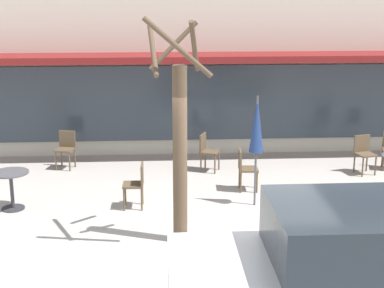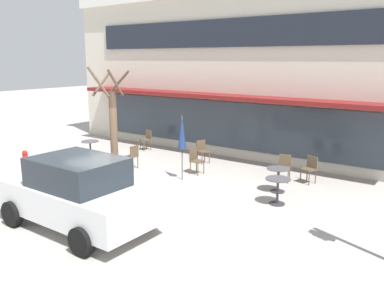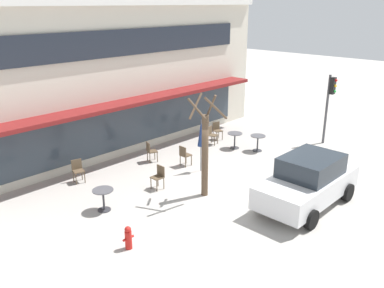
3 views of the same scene
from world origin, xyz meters
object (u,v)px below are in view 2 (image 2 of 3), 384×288
(patio_umbrella_green_folded, at_px, (182,133))
(cafe_chair_1, at_px, (195,159))
(fire_hydrant, at_px, (25,159))
(cafe_chair_0, at_px, (147,138))
(cafe_table_by_tree, at_px, (278,187))
(parked_sedan, at_px, (76,193))
(cafe_chair_4, at_px, (310,167))
(street_tree, at_px, (113,131))
(cafe_chair_2, at_px, (202,150))
(cafe_table_streetside, at_px, (278,176))
(cafe_chair_3, at_px, (284,166))
(cafe_table_near_wall, at_px, (90,147))
(cafe_chair_5, at_px, (132,155))

(patio_umbrella_green_folded, height_order, cafe_chair_1, patio_umbrella_green_folded)
(fire_hydrant, bearing_deg, cafe_chair_0, 73.67)
(cafe_table_by_tree, relative_size, parked_sedan, 0.18)
(cafe_chair_4, bearing_deg, cafe_chair_1, -160.24)
(cafe_chair_1, bearing_deg, cafe_chair_0, 155.24)
(cafe_chair_4, bearing_deg, parked_sedan, -115.59)
(cafe_chair_0, height_order, street_tree, street_tree)
(parked_sedan, bearing_deg, patio_umbrella_green_folded, 94.19)
(cafe_chair_1, distance_m, cafe_chair_2, 1.57)
(cafe_table_streetside, height_order, cafe_chair_1, cafe_chair_1)
(cafe_chair_3, bearing_deg, street_tree, -141.42)
(cafe_chair_0, bearing_deg, cafe_chair_3, -6.81)
(street_tree, xyz_separation_m, fire_hydrant, (-4.01, -0.72, -1.40))
(parked_sedan, height_order, fire_hydrant, parked_sedan)
(fire_hydrant, bearing_deg, parked_sedan, -21.36)
(cafe_table_near_wall, xyz_separation_m, street_tree, (3.19, -1.67, 1.24))
(patio_umbrella_green_folded, relative_size, cafe_chair_5, 2.47)
(cafe_table_by_tree, distance_m, cafe_chair_3, 2.33)
(cafe_chair_1, xyz_separation_m, cafe_chair_3, (2.92, 1.02, 0.00))
(cafe_chair_3, distance_m, cafe_chair_5, 5.51)
(cafe_chair_5, bearing_deg, parked_sedan, -60.16)
(cafe_table_streetside, distance_m, cafe_chair_4, 1.57)
(cafe_chair_5, bearing_deg, cafe_chair_2, 55.62)
(patio_umbrella_green_folded, distance_m, cafe_chair_4, 4.38)
(cafe_chair_0, bearing_deg, cafe_chair_4, -3.88)
(cafe_table_by_tree, relative_size, cafe_chair_1, 0.85)
(cafe_table_near_wall, distance_m, cafe_chair_2, 4.57)
(cafe_table_streetside, height_order, fire_hydrant, cafe_table_streetside)
(cafe_table_by_tree, xyz_separation_m, patio_umbrella_green_folded, (-3.61, 0.30, 1.11))
(cafe_chair_0, relative_size, street_tree, 0.23)
(cafe_table_by_tree, bearing_deg, patio_umbrella_green_folded, 175.22)
(cafe_table_by_tree, xyz_separation_m, cafe_chair_0, (-7.69, 3.03, 0.01))
(cafe_chair_5, bearing_deg, patio_umbrella_green_folded, -0.06)
(cafe_chair_5, relative_size, fire_hydrant, 1.26)
(cafe_table_streetside, distance_m, cafe_table_by_tree, 1.10)
(cafe_chair_5, bearing_deg, cafe_chair_3, 20.15)
(cafe_table_streetside, relative_size, cafe_chair_4, 0.85)
(cafe_table_by_tree, distance_m, patio_umbrella_green_folded, 3.79)
(cafe_chair_4, relative_size, parked_sedan, 0.21)
(parked_sedan, bearing_deg, cafe_chair_5, 119.84)
(cafe_chair_2, bearing_deg, cafe_chair_4, -1.11)
(cafe_chair_3, bearing_deg, fire_hydrant, -153.32)
(cafe_chair_5, bearing_deg, cafe_chair_0, 122.88)
(fire_hydrant, bearing_deg, cafe_table_near_wall, 71.06)
(patio_umbrella_green_folded, xyz_separation_m, cafe_chair_5, (-2.32, 0.00, -1.10))
(cafe_chair_3, distance_m, fire_hydrant, 9.42)
(parked_sedan, bearing_deg, cafe_table_by_tree, 53.01)
(street_tree, bearing_deg, cafe_table_near_wall, 152.31)
(cafe_chair_0, distance_m, parked_sedan, 8.60)
(cafe_table_near_wall, distance_m, cafe_chair_0, 2.75)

